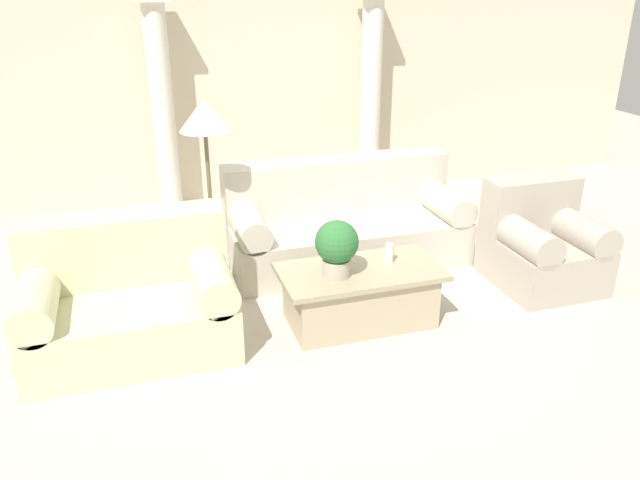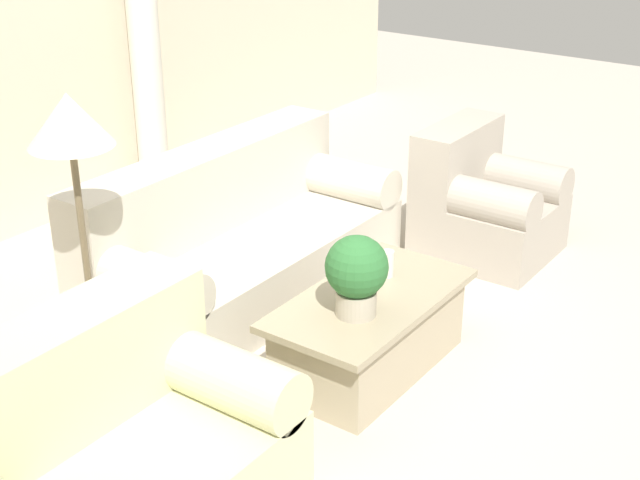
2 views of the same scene
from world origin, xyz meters
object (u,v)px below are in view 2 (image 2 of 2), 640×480
object	(u,v)px
coffee_table	(370,332)
sofa_long	(237,240)
loveseat	(101,458)
floor_lamp	(71,135)
armchair	(482,201)
potted_plant	(357,272)

from	to	relation	value
coffee_table	sofa_long	bearing A→B (deg)	76.44
loveseat	coffee_table	distance (m)	1.71
sofa_long	floor_lamp	distance (m)	1.60
sofa_long	armchair	distance (m)	1.76
coffee_table	armchair	world-z (taller)	armchair
sofa_long	coffee_table	distance (m)	1.21
loveseat	potted_plant	size ratio (longest dim) A/B	3.35
armchair	potted_plant	bearing A→B (deg)	-172.95
armchair	coffee_table	bearing A→B (deg)	-173.48
coffee_table	armchair	bearing A→B (deg)	6.52
loveseat	coffee_table	bearing A→B (deg)	-7.34
potted_plant	floor_lamp	world-z (taller)	floor_lamp
coffee_table	armchair	distance (m)	1.76
loveseat	armchair	world-z (taller)	loveseat
sofa_long	loveseat	world-z (taller)	same
sofa_long	loveseat	distance (m)	2.19
coffee_table	potted_plant	distance (m)	0.50
floor_lamp	armchair	distance (m)	3.02
potted_plant	armchair	world-z (taller)	armchair
potted_plant	coffee_table	bearing A→B (deg)	11.45
sofa_long	floor_lamp	world-z (taller)	floor_lamp
floor_lamp	armchair	world-z (taller)	floor_lamp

